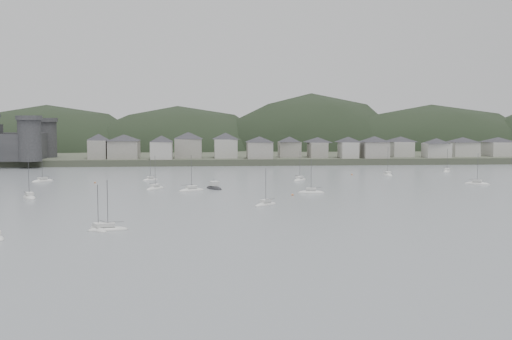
{
  "coord_description": "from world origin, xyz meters",
  "views": [
    {
      "loc": [
        -15.03,
        -111.37,
        21.38
      ],
      "look_at": [
        0.0,
        75.0,
        6.0
      ],
      "focal_mm": 43.43,
      "sensor_mm": 36.0,
      "label": 1
    }
  ],
  "objects": [
    {
      "name": "moored_fleet",
      "position": [
        -14.18,
        59.91,
        0.18
      ],
      "size": [
        256.01,
        167.19,
        12.47
      ],
      "color": "silver",
      "rests_on": "ground"
    },
    {
      "name": "motor_launch_far",
      "position": [
        -12.72,
        78.4,
        0.29
      ],
      "size": [
        6.43,
        8.9,
        4.0
      ],
      "rotation": [
        0.0,
        0.0,
        3.6
      ],
      "color": "black",
      "rests_on": "ground"
    },
    {
      "name": "waterfront_town",
      "position": [
        50.59,
        183.34,
        8.66
      ],
      "size": [
        451.48,
        28.46,
        12.92
      ],
      "color": "gray",
      "rests_on": "far_shore_land"
    },
    {
      "name": "forested_ridge",
      "position": [
        4.83,
        269.4,
        -11.28
      ],
      "size": [
        851.55,
        103.94,
        102.57
      ],
      "color": "black",
      "rests_on": "ground"
    },
    {
      "name": "far_shore_land",
      "position": [
        0.0,
        295.0,
        1.5
      ],
      "size": [
        900.0,
        250.0,
        3.0
      ],
      "primitive_type": "cube",
      "color": "#383D2D",
      "rests_on": "ground"
    },
    {
      "name": "mooring_buoys",
      "position": [
        6.93,
        60.68,
        0.15
      ],
      "size": [
        189.82,
        127.61,
        0.7
      ],
      "color": "#CA7643",
      "rests_on": "ground"
    },
    {
      "name": "ground",
      "position": [
        0.0,
        0.0,
        0.0
      ],
      "size": [
        900.0,
        900.0,
        0.0
      ],
      "primitive_type": "plane",
      "color": "slate",
      "rests_on": "ground"
    }
  ]
}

